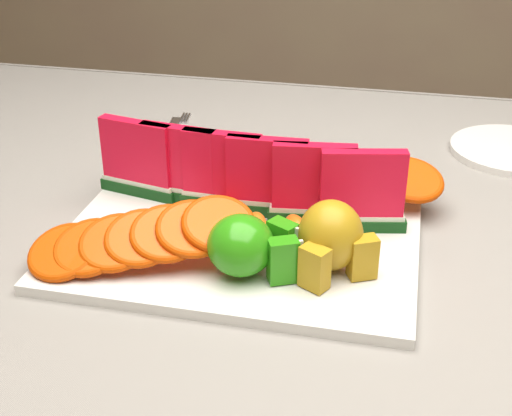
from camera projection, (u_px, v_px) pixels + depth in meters
table at (329, 296)px, 0.91m from camera, size 1.40×0.90×0.75m
tablecloth at (331, 254)px, 0.88m from camera, size 1.53×1.03×0.20m
platter at (240, 239)px, 0.81m from camera, size 0.40×0.30×0.01m
apple_cluster at (248, 246)px, 0.73m from camera, size 0.10×0.08×0.06m
pear_cluster at (332, 238)px, 0.73m from camera, size 0.09×0.09×0.08m
fork at (169, 136)px, 1.10m from camera, size 0.04×0.20×0.00m
watermelon_row at (244, 176)px, 0.84m from camera, size 0.39×0.07×0.10m
orange_fan_front at (141, 238)px, 0.75m from camera, size 0.26×0.15×0.06m
orange_fan_back at (294, 175)px, 0.90m from camera, size 0.39×0.11×0.05m
tangerine_segments at (238, 223)px, 0.81m from camera, size 0.17×0.08×0.03m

